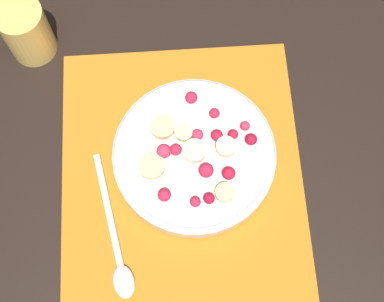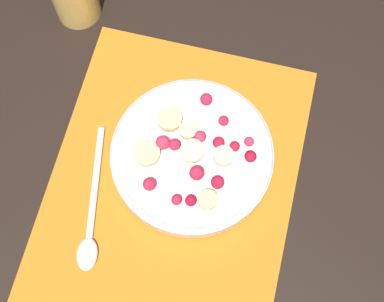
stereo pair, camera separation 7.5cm
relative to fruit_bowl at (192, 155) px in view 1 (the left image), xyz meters
The scene contains 5 objects.
ground_plane 0.06m from the fruit_bowl, 157.89° to the left, with size 3.00×3.00×0.00m, color black.
placemat 0.06m from the fruit_bowl, 157.89° to the left, with size 0.46×0.35×0.01m.
fruit_bowl is the anchor object (origin of this frame).
spoon 0.17m from the fruit_bowl, 139.18° to the left, with size 0.21×0.06×0.01m.
drinking_glass 0.32m from the fruit_bowl, 49.42° to the left, with size 0.07×0.07×0.09m.
Camera 1 is at (-0.20, -0.00, 0.75)m, focal length 50.00 mm.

